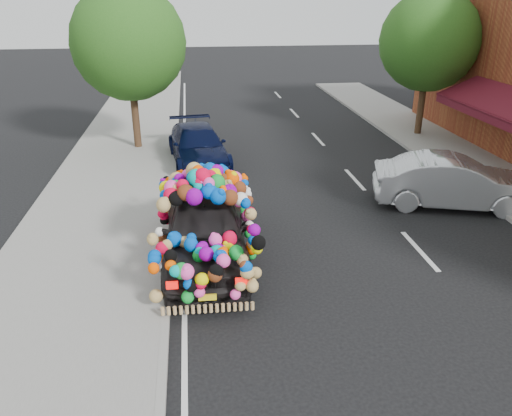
# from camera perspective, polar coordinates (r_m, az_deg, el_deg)

# --- Properties ---
(ground) EXTENTS (100.00, 100.00, 0.00)m
(ground) POSITION_cam_1_polar(r_m,az_deg,el_deg) (11.61, 1.79, -6.00)
(ground) COLOR black
(ground) RESTS_ON ground
(sidewalk) EXTENTS (4.00, 60.00, 0.12)m
(sidewalk) POSITION_cam_1_polar(r_m,az_deg,el_deg) (11.75, -19.53, -6.75)
(sidewalk) COLOR gray
(sidewalk) RESTS_ON ground
(kerb) EXTENTS (0.15, 60.00, 0.13)m
(kerb) POSITION_cam_1_polar(r_m,az_deg,el_deg) (11.47, -9.95, -6.38)
(kerb) COLOR gray
(kerb) RESTS_ON ground
(lane_markings) EXTENTS (6.00, 50.00, 0.01)m
(lane_markings) POSITION_cam_1_polar(r_m,az_deg,el_deg) (12.64, 18.18, -4.63)
(lane_markings) COLOR silver
(lane_markings) RESTS_ON ground
(tree_near_sidewalk) EXTENTS (4.20, 4.20, 6.13)m
(tree_near_sidewalk) POSITION_cam_1_polar(r_m,az_deg,el_deg) (19.66, -14.38, 17.84)
(tree_near_sidewalk) COLOR #332114
(tree_near_sidewalk) RESTS_ON ground
(tree_far_b) EXTENTS (4.00, 4.00, 5.90)m
(tree_far_b) POSITION_cam_1_polar(r_m,az_deg,el_deg) (22.27, 19.21, 17.55)
(tree_far_b) COLOR #332114
(tree_far_b) RESTS_ON ground
(plush_art_car) EXTENTS (2.35, 4.89, 2.23)m
(plush_art_car) POSITION_cam_1_polar(r_m,az_deg,el_deg) (11.22, -5.89, -0.65)
(plush_art_car) COLOR black
(plush_art_car) RESTS_ON ground
(navy_sedan) EXTENTS (2.38, 4.75, 1.32)m
(navy_sedan) POSITION_cam_1_polar(r_m,az_deg,el_deg) (18.08, -6.64, 7.08)
(navy_sedan) COLOR black
(navy_sedan) RESTS_ON ground
(silver_hatchback) EXTENTS (4.70, 2.74, 1.46)m
(silver_hatchback) POSITION_cam_1_polar(r_m,az_deg,el_deg) (15.30, 21.67, 2.76)
(silver_hatchback) COLOR #B2B5BA
(silver_hatchback) RESTS_ON ground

